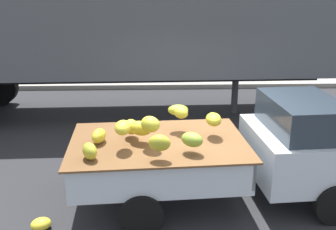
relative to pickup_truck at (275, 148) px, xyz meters
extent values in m
plane|color=#28282B|center=(-1.18, 0.24, -0.89)|extent=(220.00, 220.00, 0.00)
cube|color=gray|center=(-1.18, 7.52, -0.81)|extent=(80.00, 0.80, 0.16)
cube|color=silver|center=(0.60, 0.05, -0.10)|extent=(2.02, 1.86, 0.78)
cube|color=#28333D|center=(0.41, 0.03, 0.55)|extent=(1.15, 1.60, 0.52)
cube|color=silver|center=(-1.90, -0.12, -0.31)|extent=(2.73, 1.91, 0.08)
cube|color=silver|center=(-1.95, 0.72, -0.05)|extent=(2.62, 0.22, 0.44)
cube|color=silver|center=(-1.84, -0.96, -0.05)|extent=(2.62, 0.22, 0.44)
cube|color=silver|center=(-0.61, -0.04, -0.05)|extent=(0.17, 1.74, 0.44)
cube|color=silver|center=(-3.18, -0.21, -0.05)|extent=(0.17, 1.74, 0.44)
cube|color=#B21914|center=(-1.96, 0.75, -0.09)|extent=(2.51, 0.18, 0.07)
cube|color=brown|center=(-1.90, -0.12, 0.18)|extent=(2.86, 2.04, 0.03)
ellipsoid|color=yellow|center=(-2.32, 0.01, 0.39)|extent=(0.27, 0.34, 0.23)
ellipsoid|color=gold|center=(-2.85, -0.76, 0.32)|extent=(0.31, 0.37, 0.23)
ellipsoid|color=gold|center=(-2.81, -0.18, 0.32)|extent=(0.25, 0.38, 0.21)
ellipsoid|color=gold|center=(-1.02, 0.02, 0.49)|extent=(0.25, 0.38, 0.20)
ellipsoid|color=gold|center=(-2.41, -0.45, 0.55)|extent=(0.25, 0.37, 0.20)
ellipsoid|color=#ABAA2A|center=(-1.88, -0.82, 0.46)|extent=(0.34, 0.26, 0.23)
ellipsoid|color=olive|center=(-1.42, -0.61, 0.41)|extent=(0.41, 0.41, 0.21)
ellipsoid|color=gold|center=(-2.17, -0.19, 0.44)|extent=(0.44, 0.38, 0.22)
ellipsoid|color=#9CA42B|center=(-1.56, 0.30, 0.57)|extent=(0.34, 0.25, 0.17)
ellipsoid|color=gold|center=(-2.01, -0.41, 0.58)|extent=(0.39, 0.40, 0.23)
ellipsoid|color=gold|center=(-1.53, 0.20, 0.55)|extent=(0.32, 0.34, 0.19)
cylinder|color=black|center=(0.59, 0.89, -0.57)|extent=(0.65, 0.24, 0.64)
cylinder|color=black|center=(0.70, -0.79, -0.57)|extent=(0.65, 0.24, 0.64)
cylinder|color=black|center=(-2.26, 0.69, -0.57)|extent=(0.65, 0.24, 0.64)
cylinder|color=black|center=(-2.15, -0.98, -0.57)|extent=(0.65, 0.24, 0.64)
cube|color=#4C5156|center=(-3.02, 4.41, 1.71)|extent=(12.06, 2.82, 2.70)
cube|color=black|center=(-3.02, 4.41, 0.21)|extent=(11.05, 0.69, 0.30)
cylinder|color=#38383A|center=(0.28, 4.50, -0.26)|extent=(0.18, 0.18, 1.25)
ellipsoid|color=yellow|center=(-3.62, -0.82, -0.80)|extent=(0.36, 0.34, 0.17)
camera|label=1|loc=(-1.92, -5.53, 2.46)|focal=39.97mm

